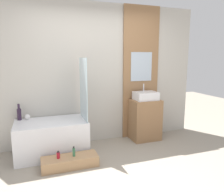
{
  "coord_description": "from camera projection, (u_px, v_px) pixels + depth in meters",
  "views": [
    {
      "loc": [
        -1.04,
        -2.42,
        1.62
      ],
      "look_at": [
        0.06,
        0.71,
        1.03
      ],
      "focal_mm": 35.0,
      "sensor_mm": 36.0,
      "label": 1
    }
  ],
  "objects": [
    {
      "name": "glass_shower_screen",
      "position": [
        83.0,
        89.0,
        3.63
      ],
      "size": [
        0.01,
        0.55,
        1.03
      ],
      "primitive_type": "cube",
      "color": "silver",
      "rests_on": "bathtub"
    },
    {
      "name": "bathtub",
      "position": [
        52.0,
        138.0,
        3.64
      ],
      "size": [
        1.15,
        0.69,
        0.58
      ],
      "color": "white",
      "rests_on": "ground_plane"
    },
    {
      "name": "wall_wood_accent",
      "position": [
        141.0,
        73.0,
        4.38
      ],
      "size": [
        0.76,
        0.04,
        2.6
      ],
      "color": "#8E6642",
      "rests_on": "ground_plane"
    },
    {
      "name": "bottle_soap_primary",
      "position": [
        58.0,
        155.0,
        3.18
      ],
      "size": [
        0.05,
        0.05,
        0.11
      ],
      "color": "#B21928",
      "rests_on": "wooden_step_bench"
    },
    {
      "name": "wooden_step_bench",
      "position": [
        70.0,
        162.0,
        3.25
      ],
      "size": [
        0.83,
        0.29,
        0.16
      ],
      "primitive_type": "cube",
      "color": "#A87F56",
      "rests_on": "ground_plane"
    },
    {
      "name": "sink",
      "position": [
        146.0,
        96.0,
        4.24
      ],
      "size": [
        0.43,
        0.33,
        0.3
      ],
      "color": "white",
      "rests_on": "vanity_cabinet"
    },
    {
      "name": "vase_round_light",
      "position": [
        27.0,
        117.0,
        3.7
      ],
      "size": [
        0.09,
        0.09,
        0.09
      ],
      "primitive_type": "sphere",
      "color": "white",
      "rests_on": "bathtub"
    },
    {
      "name": "vanity_cabinet",
      "position": [
        145.0,
        120.0,
        4.32
      ],
      "size": [
        0.56,
        0.42,
        0.8
      ],
      "primitive_type": "cube",
      "color": "#8E6642",
      "rests_on": "ground_plane"
    },
    {
      "name": "wall_tiled_back",
      "position": [
        94.0,
        74.0,
        4.11
      ],
      "size": [
        4.2,
        0.06,
        2.6
      ],
      "primitive_type": "cube",
      "color": "#B7B2A8",
      "rests_on": "ground_plane"
    },
    {
      "name": "bottle_soap_secondary",
      "position": [
        74.0,
        152.0,
        3.25
      ],
      "size": [
        0.04,
        0.04,
        0.15
      ],
      "color": "#38704C",
      "rests_on": "wooden_step_bench"
    },
    {
      "name": "ground_plane",
      "position": [
        126.0,
        182.0,
        2.87
      ],
      "size": [
        12.0,
        12.0,
        0.0
      ],
      "primitive_type": "plane",
      "color": "gray"
    },
    {
      "name": "vase_tall_dark",
      "position": [
        19.0,
        113.0,
        3.65
      ],
      "size": [
        0.07,
        0.07,
        0.27
      ],
      "color": "#2D1E33",
      "rests_on": "bathtub"
    }
  ]
}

